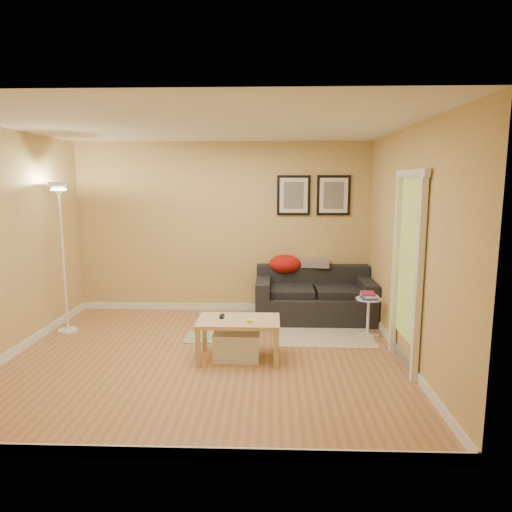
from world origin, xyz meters
The scene contains 25 objects.
floor centered at (0.00, 0.00, 0.00)m, with size 4.50×4.50×0.00m, color #B4744D.
ceiling centered at (0.00, 0.00, 2.60)m, with size 4.50×4.50×0.00m, color white.
wall_back centered at (0.00, 2.00, 1.30)m, with size 4.50×4.50×0.00m, color #D7BB6E.
wall_front centered at (0.00, -2.00, 1.30)m, with size 4.50×4.50×0.00m, color #D7BB6E.
wall_left centered at (-2.25, 0.00, 1.30)m, with size 4.00×4.00×0.00m, color #D7BB6E.
wall_right centered at (2.25, 0.00, 1.30)m, with size 4.00×4.00×0.00m, color #D7BB6E.
baseboard_back centered at (0.00, 1.99, 0.05)m, with size 4.50×0.02×0.10m, color white.
baseboard_front centered at (0.00, -1.99, 0.05)m, with size 4.50×0.02×0.10m, color white.
baseboard_left centered at (-2.24, 0.00, 0.05)m, with size 0.02×4.00×0.10m, color white.
baseboard_right centered at (2.24, 0.00, 0.05)m, with size 0.02×4.00×0.10m, color white.
sofa centered at (1.38, 1.53, 0.38)m, with size 1.70×0.90×0.75m, color black, non-canonical shape.
red_throw centered at (0.96, 1.82, 0.77)m, with size 0.48×0.36×0.28m, color red, non-canonical shape.
plaid_throw centered at (1.42, 1.85, 0.78)m, with size 0.42×0.26×0.10m, color tan, non-canonical shape.
framed_print_left centered at (1.08, 1.98, 1.80)m, with size 0.50×0.04×0.60m, color black, non-canonical shape.
framed_print_right centered at (1.68, 1.98, 1.80)m, with size 0.50×0.04×0.60m, color black, non-canonical shape.
area_rug centered at (1.45, 0.75, 0.01)m, with size 1.25×0.85×0.01m, color #C3B19B.
green_runner centered at (-0.01, 0.67, 0.01)m, with size 0.70×0.50×0.01m, color #668C4C.
coffee_table centered at (0.38, -0.03, 0.23)m, with size 0.93×0.57×0.46m, color tan, non-canonical shape.
remote_control centered at (0.19, 0.05, 0.47)m, with size 0.05×0.16×0.02m, color black.
tape_roll centered at (0.51, -0.15, 0.48)m, with size 0.07×0.07×0.03m, color yellow.
storage_bin centered at (0.36, -0.03, 0.16)m, with size 0.53×0.38×0.32m, color white, non-canonical shape.
side_table centered at (2.02, 0.82, 0.25)m, with size 0.33×0.33×0.51m, color white, non-canonical shape.
book_stack centered at (2.02, 0.82, 0.55)m, with size 0.19×0.25×0.08m, color navy, non-canonical shape.
floor_lamp centered at (-2.00, 0.85, 0.95)m, with size 0.26×0.26×2.01m, color white, non-canonical shape.
doorway centered at (2.20, -0.15, 1.02)m, with size 0.12×1.01×2.13m, color white, non-canonical shape.
Camera 1 is at (0.75, -5.05, 2.01)m, focal length 32.35 mm.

